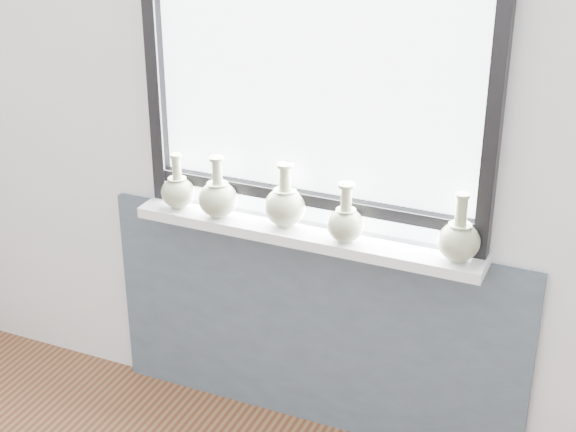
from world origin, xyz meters
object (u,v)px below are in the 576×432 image
at_px(vase_a, 178,190).
at_px(vase_c, 285,204).
at_px(vase_b, 218,197).
at_px(vase_e, 459,239).
at_px(windowsill, 306,234).
at_px(vase_d, 346,222).

xyz_separation_m(vase_a, vase_c, (0.44, 0.02, 0.01)).
bearing_deg(vase_a, vase_b, -3.48).
height_order(vase_a, vase_e, vase_e).
bearing_deg(windowsill, vase_e, -1.04).
bearing_deg(vase_c, vase_e, -1.50).
distance_m(vase_b, vase_c, 0.26).
bearing_deg(vase_a, windowsill, 1.59).
xyz_separation_m(windowsill, vase_d, (0.16, -0.03, 0.09)).
relative_size(vase_b, vase_d, 1.08).
relative_size(vase_a, vase_d, 0.99).
height_order(vase_b, vase_d, vase_b).
relative_size(vase_b, vase_e, 0.97).
bearing_deg(vase_b, vase_c, 7.08).
distance_m(vase_a, vase_b, 0.18).
relative_size(vase_c, vase_e, 0.99).
bearing_deg(windowsill, vase_d, -10.00).
distance_m(windowsill, vase_b, 0.36).
bearing_deg(vase_a, vase_d, -1.19).
relative_size(vase_c, vase_d, 1.10).
bearing_deg(vase_e, vase_a, -179.77).
height_order(vase_c, vase_d, vase_c).
height_order(windowsill, vase_b, vase_b).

